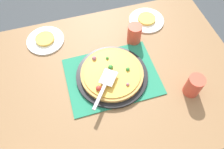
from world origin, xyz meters
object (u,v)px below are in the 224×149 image
plate_near_left (146,20)px  served_slice_right (45,39)px  pizza_server (105,85)px  pizza_pan (112,75)px  cup_near (194,86)px  plate_far_right (46,40)px  pizza (112,73)px  served_slice_left (147,19)px  cup_corner (134,34)px

plate_near_left → served_slice_right: size_ratio=2.00×
plate_near_left → pizza_server: (0.39, 0.41, 0.06)m
served_slice_right → pizza_server: (-0.25, 0.43, 0.05)m
pizza_pan → cup_near: cup_near is taller
plate_far_right → served_slice_right: (0.00, 0.00, 0.01)m
plate_far_right → pizza_server: (-0.25, 0.43, 0.06)m
pizza → served_slice_left: bearing=-134.2°
cup_near → cup_corner: size_ratio=1.00×
served_slice_right → cup_corner: cup_corner is taller
pizza → served_slice_left: 0.47m
pizza_pan → cup_near: (-0.36, 0.20, 0.05)m
pizza_server → plate_far_right: bearing=-59.7°
pizza_pan → served_slice_left: served_slice_left is taller
pizza → cup_near: size_ratio=2.75×
cup_corner → pizza_server: bearing=48.0°
pizza → served_slice_right: 0.47m
cup_near → pizza: bearing=-28.8°
pizza_pan → plate_far_right: size_ratio=1.73×
plate_far_right → served_slice_right: served_slice_right is taller
served_slice_right → cup_near: (-0.67, 0.55, 0.04)m
served_slice_left → pizza_server: 0.57m
served_slice_left → cup_corner: cup_corner is taller
pizza_pan → plate_far_right: (0.31, -0.35, -0.01)m
pizza_pan → served_slice_right: 0.47m
plate_far_right → cup_near: bearing=140.7°
served_slice_right → cup_near: 0.87m
pizza_pan → cup_corner: bearing=-133.7°
plate_far_right → served_slice_right: size_ratio=2.00×
plate_near_left → cup_corner: (0.13, 0.13, 0.06)m
pizza → cup_near: (-0.36, 0.20, 0.03)m
plate_near_left → pizza: bearing=45.8°
pizza → served_slice_left: size_ratio=3.00×
served_slice_right → pizza: bearing=131.3°
plate_far_right → served_slice_left: (-0.63, 0.01, 0.01)m
pizza_pan → pizza: pizza is taller
plate_near_left → cup_near: size_ratio=1.83×
plate_far_right → cup_corner: cup_corner is taller
plate_far_right → pizza: bearing=131.3°
cup_corner → pizza_pan: bearing=46.3°
pizza → pizza_server: bearing=53.1°
pizza_pan → pizza_server: size_ratio=1.82×
pizza_server → cup_near: bearing=164.0°
plate_near_left → served_slice_left: served_slice_left is taller
served_slice_left → cup_near: size_ratio=0.92×
pizza_pan → pizza_server: pizza_server is taller
plate_near_left → cup_corner: size_ratio=1.83×
pizza_pan → cup_corner: size_ratio=3.17×
plate_far_right → served_slice_left: size_ratio=2.00×
pizza → served_slice_right: size_ratio=3.00×
pizza_pan → plate_near_left: (-0.33, -0.34, -0.01)m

